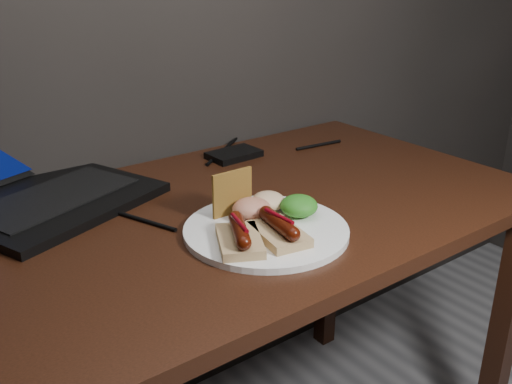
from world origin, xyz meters
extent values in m
cube|color=#381A0E|center=(0.00, 1.38, 0.73)|extent=(1.40, 0.70, 0.03)
cube|color=#381A0E|center=(0.65, 1.08, 0.36)|extent=(0.05, 0.05, 0.72)
cube|color=#381A0E|center=(0.65, 1.68, 0.36)|extent=(0.05, 0.05, 0.72)
cube|color=black|center=(-0.20, 1.60, 0.76)|extent=(0.44, 0.39, 0.02)
cube|color=black|center=(-0.20, 1.60, 0.77)|extent=(0.35, 0.26, 0.00)
cube|color=black|center=(0.25, 1.63, 0.76)|extent=(0.13, 0.09, 0.02)
cylinder|color=black|center=(-0.10, 1.43, 0.75)|extent=(0.07, 0.17, 0.01)
cylinder|color=black|center=(0.25, 1.68, 0.75)|extent=(0.18, 0.14, 0.01)
cylinder|color=black|center=(0.48, 1.57, 0.75)|extent=(0.14, 0.02, 0.01)
cylinder|color=white|center=(0.06, 1.25, 0.76)|extent=(0.37, 0.37, 0.01)
cube|color=#DBC481|center=(-0.02, 1.22, 0.77)|extent=(0.11, 0.13, 0.02)
cylinder|color=#541605|center=(-0.02, 1.22, 0.79)|extent=(0.07, 0.10, 0.02)
sphere|color=#541605|center=(-0.04, 1.18, 0.79)|extent=(0.02, 0.02, 0.02)
sphere|color=#541605|center=(0.01, 1.26, 0.79)|extent=(0.03, 0.02, 0.02)
cylinder|color=#64040E|center=(-0.02, 1.22, 0.80)|extent=(0.03, 0.07, 0.01)
cube|color=#DBC481|center=(0.05, 1.20, 0.77)|extent=(0.09, 0.13, 0.02)
cylinder|color=#541605|center=(0.05, 1.20, 0.79)|extent=(0.04, 0.10, 0.02)
sphere|color=#541605|center=(0.04, 1.16, 0.79)|extent=(0.03, 0.02, 0.02)
sphere|color=#541605|center=(0.06, 1.25, 0.79)|extent=(0.03, 0.02, 0.02)
cylinder|color=#64040E|center=(0.05, 1.20, 0.80)|extent=(0.01, 0.07, 0.01)
cube|color=#A6732D|center=(0.05, 1.33, 0.80)|extent=(0.09, 0.01, 0.08)
ellipsoid|color=#175210|center=(0.14, 1.25, 0.78)|extent=(0.07, 0.07, 0.04)
ellipsoid|color=#A91110|center=(0.06, 1.29, 0.78)|extent=(0.07, 0.07, 0.04)
ellipsoid|color=beige|center=(0.11, 1.31, 0.78)|extent=(0.06, 0.06, 0.04)
camera|label=1|loc=(-0.50, 0.53, 1.21)|focal=40.00mm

